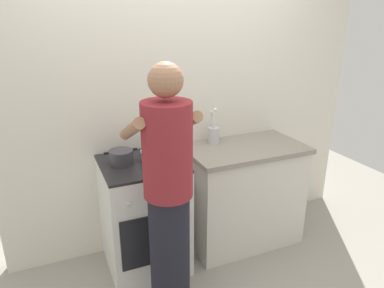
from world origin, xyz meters
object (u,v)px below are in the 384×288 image
stove_range (144,215)px  mixing_bowl (159,154)px  pot (121,157)px  person (168,200)px  utensil_crock (214,133)px

stove_range → mixing_bowl: bearing=-0.9°
mixing_bowl → stove_range: bearing=179.1°
pot → person: person is taller
stove_range → person: (0.01, -0.56, 0.41)m
person → mixing_bowl: bearing=77.2°
mixing_bowl → pot: bearing=171.8°
pot → mixing_bowl: (0.28, -0.04, -0.01)m
stove_range → pot: pot is taller
pot → utensil_crock: size_ratio=0.77×
mixing_bowl → utensil_crock: utensil_crock is taller
stove_range → person: 0.69m
mixing_bowl → person: size_ratio=0.17×
stove_range → mixing_bowl: size_ratio=3.19×
stove_range → mixing_bowl: (0.14, -0.00, 0.50)m
pot → utensil_crock: (0.83, 0.14, 0.04)m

